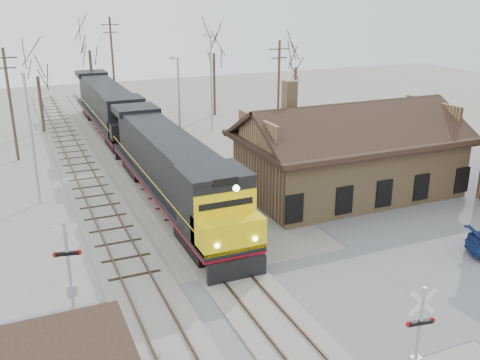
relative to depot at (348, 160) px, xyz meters
name	(u,v)px	position (x,y,z in m)	size (l,w,h in m)	color
ground	(271,321)	(-11.99, -12.00, -2.41)	(140.00, 140.00, 0.00)	#9B968C
road	(271,321)	(-11.99, -12.00, -2.39)	(60.00, 9.00, 0.03)	slate
track_main	(171,202)	(-11.99, 3.00, -2.34)	(3.40, 90.00, 0.24)	#9B968C
track_siding	(103,212)	(-16.49, 3.00, -2.34)	(3.40, 90.00, 0.24)	#9B968C
depot	(348,160)	(0.00, 0.00, 0.00)	(15.20, 9.31, 7.90)	#9F7852
locomotive_lead	(174,171)	(-11.99, 1.99, 0.17)	(3.29, 22.04, 4.90)	black
locomotive_trailing	(109,107)	(-11.99, 24.30, 0.17)	(3.29, 22.04, 4.64)	black
crossbuck_near	(418,340)	(-9.06, -17.53, -0.55)	(1.12, 0.29, 3.93)	#A5A8AD
crossbuck_far	(69,270)	(-19.62, -7.67, -0.44)	(1.19, 0.33, 4.21)	#A5A8AD
streetlight_a	(31,133)	(-20.03, 6.54, 2.43)	(0.25, 2.04, 8.61)	#A5A8AD
streetlight_b	(179,104)	(-8.33, 12.32, 2.38)	(0.25, 2.04, 8.50)	#A5A8AD
streetlight_c	(211,78)	(-2.17, 21.24, 2.92)	(0.25, 2.04, 9.57)	#A5A8AD
utility_pole_a	(10,103)	(-20.99, 17.67, 2.46)	(2.00, 0.24, 9.29)	#382D23
utility_pole_b	(113,66)	(-10.01, 31.09, 3.32)	(2.00, 0.24, 10.99)	#382D23
utility_pole_c	(279,88)	(2.50, 15.46, 2.45)	(2.00, 0.24, 9.28)	#382D23
tree_b	(36,67)	(-18.19, 27.07, 4.14)	(3.76, 3.76, 9.21)	#382D23
tree_c	(89,40)	(-11.77, 35.55, 5.90)	(4.76, 4.76, 11.66)	#382D23
tree_d	(214,43)	(0.72, 27.90, 5.77)	(4.68, 4.68, 11.47)	#382D23
tree_e	(296,59)	(8.64, 23.17, 4.11)	(3.74, 3.74, 9.17)	#382D23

